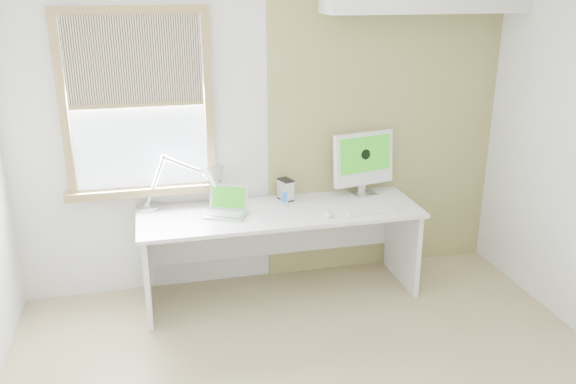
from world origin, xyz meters
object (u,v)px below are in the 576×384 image
object	(u,v)px
desk	(279,231)
desk_lamp	(201,182)
laptop	(227,207)
external_drive	(286,190)
imac	(363,160)

from	to	relation	value
desk	desk_lamp	size ratio (longest dim) A/B	2.92
laptop	external_drive	size ratio (longest dim) A/B	2.14
desk	imac	world-z (taller)	imac
desk	imac	distance (m)	0.92
laptop	imac	bearing A→B (deg)	9.47
laptop	imac	size ratio (longest dim) A/B	0.69
laptop	external_drive	xyz separation A→B (m)	(0.51, 0.20, 0.03)
imac	laptop	bearing A→B (deg)	-170.53
desk	laptop	xyz separation A→B (m)	(-0.41, -0.03, 0.25)
external_drive	imac	size ratio (longest dim) A/B	0.32
desk_lamp	external_drive	size ratio (longest dim) A/B	4.28
desk	laptop	world-z (taller)	laptop
desk_lamp	external_drive	bearing A→B (deg)	5.56
desk	laptop	distance (m)	0.48
laptop	external_drive	bearing A→B (deg)	21.07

